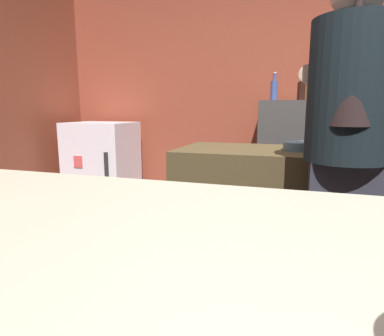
{
  "coord_description": "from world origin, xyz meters",
  "views": [
    {
      "loc": [
        -0.01,
        -1.31,
        1.16
      ],
      "look_at": [
        -0.19,
        -0.75,
        1.05
      ],
      "focal_mm": 30.78,
      "sensor_mm": 36.0,
      "label": 1
    }
  ],
  "objects_px": {
    "mini_fridge": "(103,169)",
    "bottle_vinegar": "(274,90)",
    "bottle_soy": "(347,91)",
    "bottle_olive_oil": "(302,90)",
    "mixing_bowl": "(299,146)",
    "bottle_hot_sauce": "(310,92)",
    "bartender": "(346,145)"
  },
  "relations": [
    {
      "from": "mixing_bowl",
      "to": "bottle_hot_sauce",
      "type": "distance_m",
      "value": 1.32
    },
    {
      "from": "bottle_olive_oil",
      "to": "bottle_soy",
      "type": "xyz_separation_m",
      "value": [
        0.38,
        0.13,
        -0.01
      ]
    },
    {
      "from": "mini_fridge",
      "to": "bottle_hot_sauce",
      "type": "bearing_deg",
      "value": 5.04
    },
    {
      "from": "bottle_vinegar",
      "to": "mixing_bowl",
      "type": "bearing_deg",
      "value": -79.17
    },
    {
      "from": "bottle_vinegar",
      "to": "bottle_hot_sauce",
      "type": "relative_size",
      "value": 1.36
    },
    {
      "from": "bartender",
      "to": "bottle_vinegar",
      "type": "bearing_deg",
      "value": 19.08
    },
    {
      "from": "mini_fridge",
      "to": "bartender",
      "type": "height_order",
      "value": "bartender"
    },
    {
      "from": "bartender",
      "to": "bottle_soy",
      "type": "distance_m",
      "value": 1.8
    },
    {
      "from": "bartender",
      "to": "bottle_vinegar",
      "type": "height_order",
      "value": "bartender"
    },
    {
      "from": "bottle_soy",
      "to": "bartender",
      "type": "bearing_deg",
      "value": -96.41
    },
    {
      "from": "bottle_vinegar",
      "to": "bottle_soy",
      "type": "distance_m",
      "value": 0.63
    },
    {
      "from": "mini_fridge",
      "to": "mixing_bowl",
      "type": "height_order",
      "value": "mini_fridge"
    },
    {
      "from": "mini_fridge",
      "to": "bottle_olive_oil",
      "type": "height_order",
      "value": "bottle_olive_oil"
    },
    {
      "from": "mini_fridge",
      "to": "bottle_soy",
      "type": "distance_m",
      "value": 2.54
    },
    {
      "from": "bartender",
      "to": "bottle_soy",
      "type": "xyz_separation_m",
      "value": [
        0.2,
        1.76,
        0.31
      ]
    },
    {
      "from": "mixing_bowl",
      "to": "bottle_hot_sauce",
      "type": "bearing_deg",
      "value": 86.53
    },
    {
      "from": "bartender",
      "to": "mixing_bowl",
      "type": "relative_size",
      "value": 9.78
    },
    {
      "from": "bottle_vinegar",
      "to": "bottle_olive_oil",
      "type": "distance_m",
      "value": 0.26
    },
    {
      "from": "mini_fridge",
      "to": "mixing_bowl",
      "type": "distance_m",
      "value": 2.33
    },
    {
      "from": "bartender",
      "to": "bottle_olive_oil",
      "type": "height_order",
      "value": "bartender"
    },
    {
      "from": "bartender",
      "to": "bottle_soy",
      "type": "relative_size",
      "value": 8.25
    },
    {
      "from": "mixing_bowl",
      "to": "bottle_hot_sauce",
      "type": "xyz_separation_m",
      "value": [
        0.08,
        1.27,
        0.36
      ]
    },
    {
      "from": "bottle_vinegar",
      "to": "bottle_hot_sauce",
      "type": "xyz_separation_m",
      "value": [
        0.32,
        -0.0,
        -0.03
      ]
    },
    {
      "from": "bottle_olive_oil",
      "to": "bottle_hot_sauce",
      "type": "bearing_deg",
      "value": 50.37
    },
    {
      "from": "bottle_soy",
      "to": "bottle_hot_sauce",
      "type": "distance_m",
      "value": 0.31
    },
    {
      "from": "mini_fridge",
      "to": "bartender",
      "type": "xyz_separation_m",
      "value": [
        2.2,
        -1.54,
        0.5
      ]
    },
    {
      "from": "mini_fridge",
      "to": "bartender",
      "type": "relative_size",
      "value": 0.59
    },
    {
      "from": "bottle_soy",
      "to": "bottle_olive_oil",
      "type": "bearing_deg",
      "value": -161.45
    },
    {
      "from": "mixing_bowl",
      "to": "bottle_hot_sauce",
      "type": "height_order",
      "value": "bottle_hot_sauce"
    },
    {
      "from": "mini_fridge",
      "to": "mixing_bowl",
      "type": "relative_size",
      "value": 5.74
    },
    {
      "from": "mini_fridge",
      "to": "bottle_vinegar",
      "type": "height_order",
      "value": "bottle_vinegar"
    },
    {
      "from": "mixing_bowl",
      "to": "mini_fridge",
      "type": "bearing_deg",
      "value": 151.77
    }
  ]
}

